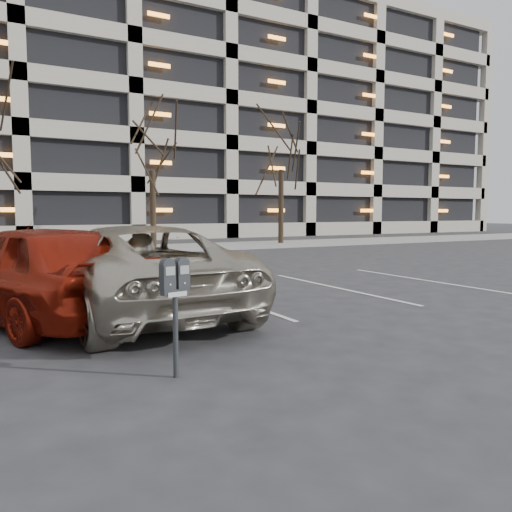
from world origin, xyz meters
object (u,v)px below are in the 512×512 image
Objects in this scene: car_red at (36,272)px; suv_silver at (132,270)px; tree_c at (151,122)px; parking_meter at (175,288)px; tree_d at (281,123)px.

suv_silver is at bearing 151.28° from car_red.
tree_c is 19.33m from parking_meter.
suv_silver reaches higher than parking_meter.
tree_d is 1.57× the size of suv_silver.
parking_meter is at bearing -124.20° from tree_d.
tree_c is at bearing -111.78° from suv_silver.
tree_d is 1.88× the size of car_red.
car_red reaches higher than suv_silver.
tree_d is at bearing -154.60° from car_red.
tree_d reaches higher than parking_meter.
car_red is (-1.05, 3.62, -0.15)m from parking_meter.
parking_meter is at bearing 84.25° from car_red.
car_red is at bearing -113.54° from tree_c.
suv_silver is 1.49m from car_red.
tree_d is 7.12× the size of parking_meter.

